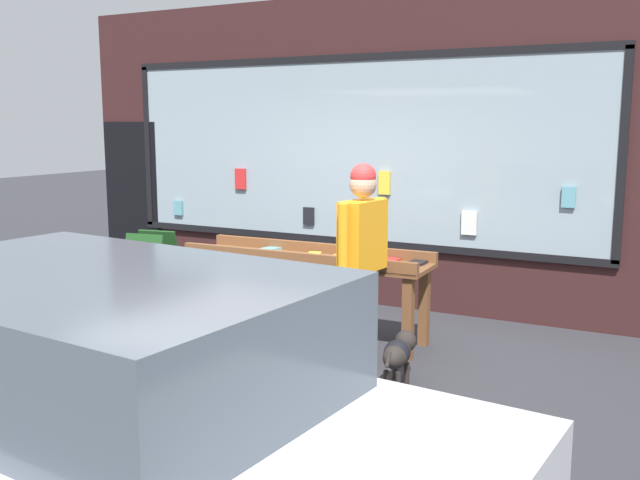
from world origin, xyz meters
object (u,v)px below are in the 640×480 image
(sandwich_board_sign, at_px, (152,268))
(parked_car, at_px, (94,409))
(display_table_main, at_px, (307,265))
(person_browsing, at_px, (362,248))
(small_dog, at_px, (398,353))

(sandwich_board_sign, bearing_deg, parked_car, -61.99)
(sandwich_board_sign, distance_m, parked_car, 4.90)
(display_table_main, xyz_separation_m, person_browsing, (0.83, -0.54, 0.33))
(person_browsing, xyz_separation_m, small_dog, (0.46, -0.31, -0.76))
(display_table_main, distance_m, small_dog, 1.60)
(sandwich_board_sign, bearing_deg, display_table_main, -16.35)
(person_browsing, bearing_deg, small_dog, -116.72)
(person_browsing, relative_size, sandwich_board_sign, 2.09)
(parked_car, bearing_deg, small_dog, 85.42)
(display_table_main, bearing_deg, person_browsing, -32.85)
(small_dog, bearing_deg, parked_car, 165.55)
(parked_car, bearing_deg, person_browsing, 94.91)
(person_browsing, bearing_deg, sandwich_board_sign, 82.32)
(small_dog, xyz_separation_m, sandwich_board_sign, (-3.47, 1.09, 0.15))
(person_browsing, height_order, sandwich_board_sign, person_browsing)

